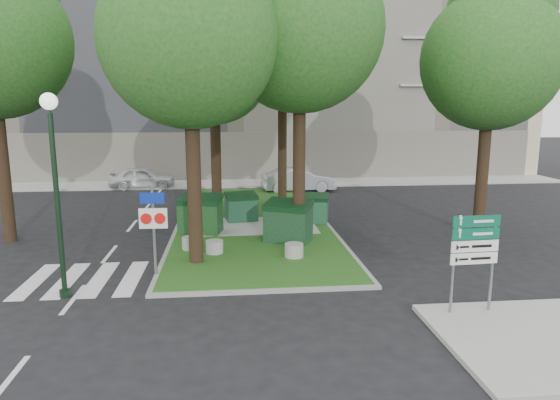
{
  "coord_description": "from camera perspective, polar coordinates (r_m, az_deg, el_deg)",
  "views": [
    {
      "loc": [
        -0.39,
        -12.66,
        4.96
      ],
      "look_at": [
        1.15,
        2.67,
        2.0
      ],
      "focal_mm": 32.0,
      "sensor_mm": 36.0,
      "label": 1
    }
  ],
  "objects": [
    {
      "name": "tree_median_far",
      "position": [
        25.09,
        0.47,
        18.57
      ],
      "size": [
        5.8,
        5.8,
        11.93
      ],
      "color": "black",
      "rests_on": "ground"
    },
    {
      "name": "sidewalk_corner",
      "position": [
        12.47,
        29.38,
        -13.74
      ],
      "size": [
        5.0,
        4.0,
        0.12
      ],
      "primitive_type": "cube",
      "color": "#999993",
      "rests_on": "ground"
    },
    {
      "name": "car_silver",
      "position": [
        28.75,
        2.11,
        2.33
      ],
      "size": [
        4.3,
        1.75,
        1.39
      ],
      "primitive_type": "imported",
      "rotation": [
        0.0,
        0.0,
        1.64
      ],
      "color": "#A5A6AD",
      "rests_on": "ground"
    },
    {
      "name": "bollard_mid",
      "position": [
        16.71,
        -7.49,
        -5.32
      ],
      "size": [
        0.58,
        0.58,
        0.41
      ],
      "primitive_type": "cylinder",
      "color": "gray",
      "rests_on": "median_island"
    },
    {
      "name": "apartment_building",
      "position": [
        38.78,
        -5.33,
        15.32
      ],
      "size": [
        41.0,
        12.0,
        16.0
      ],
      "primitive_type": "cube",
      "color": "#C2B291",
      "rests_on": "ground"
    },
    {
      "name": "zebra_crossing",
      "position": [
        15.38,
        -18.22,
        -8.49
      ],
      "size": [
        5.0,
        3.0,
        0.01
      ],
      "primitive_type": "cube",
      "color": "silver",
      "rests_on": "ground"
    },
    {
      "name": "bollard_left",
      "position": [
        17.29,
        -10.19,
        -4.85
      ],
      "size": [
        0.58,
        0.58,
        0.41
      ],
      "primitive_type": "cylinder",
      "color": "gray",
      "rests_on": "median_island"
    },
    {
      "name": "car_white",
      "position": [
        30.96,
        -15.45,
        2.47
      ],
      "size": [
        3.9,
        1.77,
        1.3
      ],
      "primitive_type": "imported",
      "rotation": [
        0.0,
        0.0,
        1.63
      ],
      "color": "silver",
      "rests_on": "ground"
    },
    {
      "name": "street_lamp",
      "position": [
        13.7,
        -24.35,
        2.93
      ],
      "size": [
        0.42,
        0.42,
        5.24
      ],
      "color": "black",
      "rests_on": "ground"
    },
    {
      "name": "directional_sign",
      "position": [
        12.49,
        21.3,
        -5.15
      ],
      "size": [
        1.17,
        0.13,
        2.34
      ],
      "rotation": [
        0.0,
        0.0,
        0.05
      ],
      "color": "slate",
      "rests_on": "sidewalk_corner"
    },
    {
      "name": "dumpster_d",
      "position": [
        20.85,
        3.75,
        -0.95
      ],
      "size": [
        1.48,
        1.21,
        1.2
      ],
      "rotation": [
        0.0,
        0.0,
        -0.26
      ],
      "color": "#16472A",
      "rests_on": "median_island"
    },
    {
      "name": "ground",
      "position": [
        13.61,
        -3.75,
        -10.53
      ],
      "size": [
        120.0,
        120.0,
        0.0
      ],
      "primitive_type": "plane",
      "color": "black",
      "rests_on": "ground"
    },
    {
      "name": "median_kerb",
      "position": [
        21.26,
        -3.18,
        -2.5
      ],
      "size": [
        6.3,
        16.3,
        0.1
      ],
      "primitive_type": "cube",
      "color": "gray",
      "rests_on": "ground"
    },
    {
      "name": "dumpster_b",
      "position": [
        21.08,
        -4.44,
        -0.82
      ],
      "size": [
        1.45,
        1.15,
        1.21
      ],
      "rotation": [
        0.0,
        0.0,
        0.2
      ],
      "color": "#113D25",
      "rests_on": "median_island"
    },
    {
      "name": "dumpster_c",
      "position": [
        17.87,
        0.95,
        -2.47
      ],
      "size": [
        1.93,
        1.7,
        1.5
      ],
      "rotation": [
        0.0,
        0.0,
        -0.43
      ],
      "color": "black",
      "rests_on": "median_island"
    },
    {
      "name": "tree_median_mid",
      "position": [
        21.82,
        -7.36,
        16.09
      ],
      "size": [
        4.8,
        4.8,
        9.99
      ],
      "color": "black",
      "rests_on": "ground"
    },
    {
      "name": "tree_street_right",
      "position": [
        20.2,
        23.21,
        15.77
      ],
      "size": [
        5.0,
        5.0,
        10.06
      ],
      "color": "black",
      "rests_on": "ground"
    },
    {
      "name": "traffic_sign_pole",
      "position": [
        14.71,
        -14.26,
        -2.21
      ],
      "size": [
        0.8,
        0.09,
        2.67
      ],
      "rotation": [
        0.0,
        0.0,
        -0.03
      ],
      "color": "slate",
      "rests_on": "ground"
    },
    {
      "name": "litter_bin",
      "position": [
        21.7,
        3.92,
        -1.13
      ],
      "size": [
        0.39,
        0.39,
        0.68
      ],
      "primitive_type": "cylinder",
      "color": "yellow",
      "rests_on": "median_island"
    },
    {
      "name": "tree_median_near_left",
      "position": [
        15.44,
        -10.03,
        19.5
      ],
      "size": [
        5.2,
        5.2,
        10.53
      ],
      "color": "black",
      "rests_on": "ground"
    },
    {
      "name": "dumpster_a",
      "position": [
        19.29,
        -9.07,
        -1.63
      ],
      "size": [
        1.79,
        1.42,
        1.48
      ],
      "rotation": [
        0.0,
        0.0,
        -0.21
      ],
      "color": "#0E3511",
      "rests_on": "median_island"
    },
    {
      "name": "median_island",
      "position": [
        21.26,
        -3.18,
        -2.47
      ],
      "size": [
        6.0,
        16.0,
        0.12
      ],
      "primitive_type": "cube",
      "color": "#204C15",
      "rests_on": "ground"
    },
    {
      "name": "building_sidewalk",
      "position": [
        31.55,
        -4.96,
        1.9
      ],
      "size": [
        42.0,
        3.0,
        0.12
      ],
      "primitive_type": "cube",
      "color": "#999993",
      "rests_on": "ground"
    },
    {
      "name": "tree_median_near_right",
      "position": [
        17.66,
        2.59,
        20.72
      ],
      "size": [
        5.6,
        5.6,
        11.46
      ],
      "color": "black",
      "rests_on": "ground"
    },
    {
      "name": "bollard_right",
      "position": [
        16.16,
        1.61,
        -5.76
      ],
      "size": [
        0.61,
        0.61,
        0.43
      ],
      "primitive_type": "cylinder",
      "color": "gray",
      "rests_on": "median_island"
    }
  ]
}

